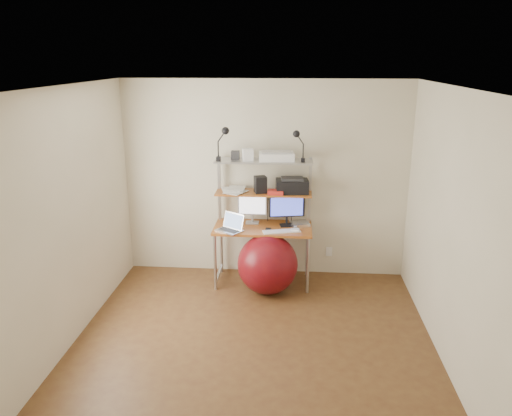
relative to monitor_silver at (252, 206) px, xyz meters
The scene contains 20 objects.
room 1.62m from the monitor_silver, 84.91° to the right, with size 3.60×3.60×3.60m.
computer_desk 0.17m from the monitor_silver, 31.63° to the right, with size 1.20×0.60×1.57m.
wall_outlet 1.20m from the monitor_silver, 11.12° to the left, with size 0.08×0.01×0.12m, color white.
monitor_silver is the anchor object (origin of this frame).
monitor_black 0.44m from the monitor_silver, ahead, with size 0.44×0.15×0.45m.
laptop 0.42m from the monitor_silver, 126.50° to the right, with size 0.38×0.37×0.26m.
keyboard 0.53m from the monitor_silver, 39.86° to the right, with size 0.45×0.13×0.01m, color white.
mouse 0.64m from the monitor_silver, 26.91° to the right, with size 0.09×0.06×0.03m, color white.
mac_mini 0.63m from the monitor_silver, ahead, with size 0.22×0.22×0.04m, color silver.
phone 0.40m from the monitor_silver, 50.43° to the right, with size 0.07×0.12×0.01m, color black.
printer 0.57m from the monitor_silver, ahead, with size 0.41×0.30×0.19m.
nas_cube 0.32m from the monitor_silver, 25.81° to the right, with size 0.14×0.14×0.20m, color black.
red_box 0.39m from the monitor_silver, 21.45° to the right, with size 0.19×0.12×0.05m, color red.
scanner 0.71m from the monitor_silver, ahead, with size 0.44×0.31×0.11m.
box_white 0.67m from the monitor_silver, 126.49° to the right, with size 0.12×0.10×0.14m, color white.
box_grey 0.68m from the monitor_silver, behind, with size 0.10×0.10×0.10m, color #2F2F32.
clip_lamp_left 0.96m from the monitor_silver, 160.59° to the right, with size 0.16×0.09×0.41m.
clip_lamp_right 1.03m from the monitor_silver, 10.66° to the right, with size 0.15×0.08×0.38m.
exercise_ball 0.76m from the monitor_silver, 62.74° to the right, with size 0.73×0.73×0.73m, color maroon.
paper_stack 0.31m from the monitor_silver, behind, with size 0.36×0.42×0.03m.
Camera 1 is at (0.37, -4.35, 2.75)m, focal length 35.00 mm.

